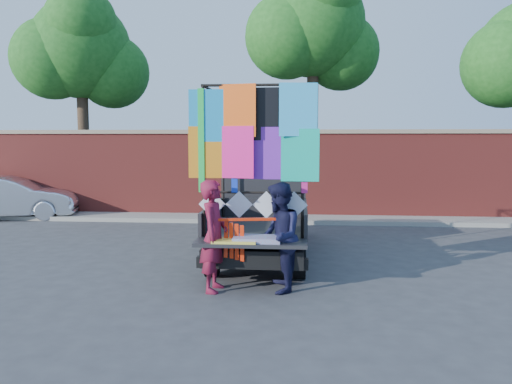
# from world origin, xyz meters

# --- Properties ---
(ground) EXTENTS (90.00, 90.00, 0.00)m
(ground) POSITION_xyz_m (0.00, 0.00, 0.00)
(ground) COLOR #38383A
(ground) RESTS_ON ground
(brick_wall) EXTENTS (30.00, 0.45, 2.61)m
(brick_wall) POSITION_xyz_m (0.00, 7.00, 1.33)
(brick_wall) COLOR maroon
(brick_wall) RESTS_ON ground
(curb) EXTENTS (30.00, 1.20, 0.12)m
(curb) POSITION_xyz_m (0.00, 6.30, 0.06)
(curb) COLOR gray
(curb) RESTS_ON ground
(tree_left) EXTENTS (4.20, 3.30, 7.05)m
(tree_left) POSITION_xyz_m (-6.48, 8.12, 5.12)
(tree_left) COLOR #38281C
(tree_left) RESTS_ON ground
(tree_mid) EXTENTS (4.20, 3.30, 7.73)m
(tree_mid) POSITION_xyz_m (1.02, 8.12, 5.70)
(tree_mid) COLOR #38281C
(tree_mid) RESTS_ON ground
(pickup_truck) EXTENTS (2.00, 5.03, 3.17)m
(pickup_truck) POSITION_xyz_m (-0.11, 2.38, 0.80)
(pickup_truck) COLOR black
(pickup_truck) RESTS_ON ground
(sedan) EXTENTS (3.98, 2.26, 1.24)m
(sedan) POSITION_xyz_m (-7.83, 6.01, 0.62)
(sedan) COLOR silver
(sedan) RESTS_ON ground
(woman) EXTENTS (0.45, 0.65, 1.71)m
(woman) POSITION_xyz_m (-0.67, -0.39, 0.86)
(woman) COLOR maroon
(woman) RESTS_ON ground
(man) EXTENTS (0.70, 0.86, 1.68)m
(man) POSITION_xyz_m (0.31, -0.33, 0.84)
(man) COLOR #141534
(man) RESTS_ON ground
(streamer_bundle) EXTENTS (0.97, 0.21, 0.67)m
(streamer_bundle) POSITION_xyz_m (-0.29, -0.37, 0.92)
(streamer_bundle) COLOR red
(streamer_bundle) RESTS_ON ground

